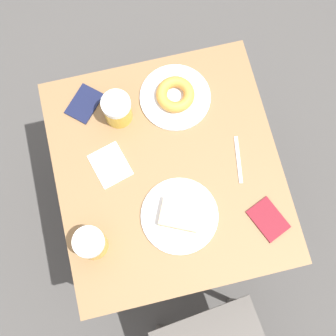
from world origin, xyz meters
name	(u,v)px	position (x,y,z in m)	size (l,w,h in m)	color
ground_plane	(168,208)	(0.00, 0.00, 0.00)	(8.00, 8.00, 0.00)	#474442
table	(168,175)	(0.00, 0.00, 0.66)	(0.75, 0.81, 0.74)	olive
plate_with_cake	(179,216)	(0.00, 0.16, 0.75)	(0.25, 0.25, 0.05)	silver
plate_with_donut	(175,96)	(-0.08, -0.25, 0.76)	(0.25, 0.25, 0.05)	silver
beer_mug_left	(117,109)	(0.12, -0.23, 0.80)	(0.10, 0.10, 0.12)	gold
beer_mug_center	(91,243)	(0.29, 0.19, 0.80)	(0.10, 0.10, 0.12)	gold
napkin_folded	(110,165)	(0.18, -0.06, 0.74)	(0.14, 0.16, 0.00)	white
fork	(238,160)	(-0.24, 0.02, 0.74)	(0.04, 0.16, 0.00)	silver
passport_near_edge	(268,219)	(-0.28, 0.24, 0.74)	(0.13, 0.15, 0.01)	maroon
passport_far_edge	(84,104)	(0.23, -0.30, 0.74)	(0.15, 0.15, 0.01)	#141938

